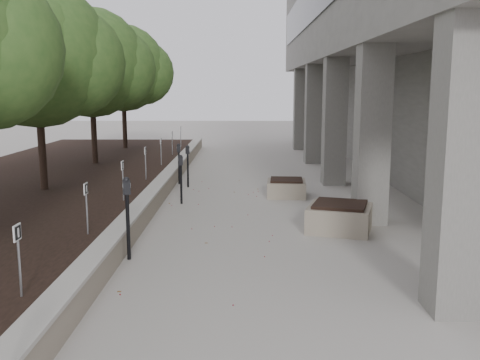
{
  "coord_description": "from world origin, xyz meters",
  "views": [
    {
      "loc": [
        0.51,
        -6.05,
        3.05
      ],
      "look_at": [
        0.44,
        6.11,
        0.97
      ],
      "focal_mm": 40.2,
      "sensor_mm": 36.0,
      "label": 1
    }
  ],
  "objects_px": {
    "parking_meter_4": "(179,164)",
    "parking_meter_5": "(188,166)",
    "planter_back": "(286,188)",
    "planter_front": "(340,217)",
    "crabapple_tree_4": "(92,86)",
    "crabapple_tree_3": "(38,85)",
    "crabapple_tree_5": "(123,87)",
    "parking_meter_2": "(128,219)",
    "parking_meter_3": "(181,179)"
  },
  "relations": [
    {
      "from": "parking_meter_2",
      "to": "planter_back",
      "type": "xyz_separation_m",
      "value": [
        3.29,
        5.76,
        -0.5
      ]
    },
    {
      "from": "crabapple_tree_5",
      "to": "parking_meter_2",
      "type": "distance_m",
      "value": 15.29
    },
    {
      "from": "parking_meter_5",
      "to": "parking_meter_2",
      "type": "bearing_deg",
      "value": -80.73
    },
    {
      "from": "parking_meter_2",
      "to": "parking_meter_3",
      "type": "height_order",
      "value": "parking_meter_2"
    },
    {
      "from": "parking_meter_3",
      "to": "parking_meter_5",
      "type": "relative_size",
      "value": 1.0
    },
    {
      "from": "crabapple_tree_3",
      "to": "crabapple_tree_4",
      "type": "xyz_separation_m",
      "value": [
        0.0,
        5.0,
        0.0
      ]
    },
    {
      "from": "crabapple_tree_4",
      "to": "parking_meter_5",
      "type": "xyz_separation_m",
      "value": [
        3.59,
        -2.59,
        -2.46
      ]
    },
    {
      "from": "planter_front",
      "to": "crabapple_tree_3",
      "type": "bearing_deg",
      "value": 159.85
    },
    {
      "from": "crabapple_tree_5",
      "to": "parking_meter_5",
      "type": "distance_m",
      "value": 8.75
    },
    {
      "from": "planter_front",
      "to": "planter_back",
      "type": "bearing_deg",
      "value": 103.01
    },
    {
      "from": "crabapple_tree_5",
      "to": "parking_meter_3",
      "type": "bearing_deg",
      "value": -69.94
    },
    {
      "from": "crabapple_tree_5",
      "to": "planter_back",
      "type": "relative_size",
      "value": 5.05
    },
    {
      "from": "planter_front",
      "to": "crabapple_tree_4",
      "type": "bearing_deg",
      "value": 133.81
    },
    {
      "from": "parking_meter_2",
      "to": "planter_front",
      "type": "xyz_separation_m",
      "value": [
        4.15,
        2.04,
        -0.45
      ]
    },
    {
      "from": "planter_front",
      "to": "parking_meter_2",
      "type": "bearing_deg",
      "value": -153.87
    },
    {
      "from": "crabapple_tree_3",
      "to": "parking_meter_5",
      "type": "bearing_deg",
      "value": 33.91
    },
    {
      "from": "planter_back",
      "to": "parking_meter_5",
      "type": "bearing_deg",
      "value": 154.47
    },
    {
      "from": "parking_meter_2",
      "to": "planter_front",
      "type": "relative_size",
      "value": 1.16
    },
    {
      "from": "parking_meter_3",
      "to": "parking_meter_4",
      "type": "bearing_deg",
      "value": 94.67
    },
    {
      "from": "crabapple_tree_4",
      "to": "planter_back",
      "type": "bearing_deg",
      "value": -31.41
    },
    {
      "from": "crabapple_tree_4",
      "to": "parking_meter_2",
      "type": "bearing_deg",
      "value": -71.57
    },
    {
      "from": "crabapple_tree_3",
      "to": "parking_meter_2",
      "type": "xyz_separation_m",
      "value": [
        3.25,
        -4.75,
        -2.36
      ]
    },
    {
      "from": "crabapple_tree_5",
      "to": "parking_meter_5",
      "type": "xyz_separation_m",
      "value": [
        3.59,
        -7.59,
        -2.46
      ]
    },
    {
      "from": "crabapple_tree_5",
      "to": "planter_back",
      "type": "height_order",
      "value": "crabapple_tree_5"
    },
    {
      "from": "parking_meter_4",
      "to": "crabapple_tree_4",
      "type": "bearing_deg",
      "value": 148.05
    },
    {
      "from": "parking_meter_4",
      "to": "parking_meter_5",
      "type": "height_order",
      "value": "parking_meter_5"
    },
    {
      "from": "planter_front",
      "to": "parking_meter_4",
      "type": "bearing_deg",
      "value": 126.14
    },
    {
      "from": "crabapple_tree_5",
      "to": "planter_front",
      "type": "relative_size",
      "value": 4.18
    },
    {
      "from": "parking_meter_5",
      "to": "planter_back",
      "type": "xyz_separation_m",
      "value": [
        2.95,
        -1.41,
        -0.41
      ]
    },
    {
      "from": "crabapple_tree_3",
      "to": "parking_meter_3",
      "type": "distance_m",
      "value": 4.41
    },
    {
      "from": "crabapple_tree_4",
      "to": "parking_meter_5",
      "type": "height_order",
      "value": "crabapple_tree_4"
    },
    {
      "from": "parking_meter_2",
      "to": "parking_meter_5",
      "type": "relative_size",
      "value": 1.14
    },
    {
      "from": "parking_meter_3",
      "to": "planter_back",
      "type": "bearing_deg",
      "value": 16.53
    },
    {
      "from": "parking_meter_2",
      "to": "crabapple_tree_3",
      "type": "bearing_deg",
      "value": 107.16
    },
    {
      "from": "parking_meter_4",
      "to": "planter_front",
      "type": "bearing_deg",
      "value": -53.84
    },
    {
      "from": "parking_meter_2",
      "to": "parking_meter_5",
      "type": "bearing_deg",
      "value": 70.08
    },
    {
      "from": "crabapple_tree_5",
      "to": "planter_front",
      "type": "xyz_separation_m",
      "value": [
        7.4,
        -12.72,
        -2.82
      ]
    },
    {
      "from": "parking_meter_2",
      "to": "parking_meter_4",
      "type": "distance_m",
      "value": 7.73
    },
    {
      "from": "crabapple_tree_5",
      "to": "parking_meter_5",
      "type": "height_order",
      "value": "crabapple_tree_5"
    },
    {
      "from": "parking_meter_3",
      "to": "parking_meter_2",
      "type": "bearing_deg",
      "value": -98.14
    },
    {
      "from": "parking_meter_3",
      "to": "planter_front",
      "type": "distance_m",
      "value": 4.62
    },
    {
      "from": "parking_meter_3",
      "to": "planter_front",
      "type": "xyz_separation_m",
      "value": [
        3.74,
        -2.69,
        -0.36
      ]
    },
    {
      "from": "crabapple_tree_3",
      "to": "parking_meter_4",
      "type": "distance_m",
      "value": 5.05
    },
    {
      "from": "parking_meter_4",
      "to": "parking_meter_5",
      "type": "distance_m",
      "value": 0.65
    },
    {
      "from": "crabapple_tree_5",
      "to": "parking_meter_5",
      "type": "relative_size",
      "value": 4.12
    },
    {
      "from": "planter_front",
      "to": "crabapple_tree_5",
      "type": "bearing_deg",
      "value": 120.21
    },
    {
      "from": "crabapple_tree_3",
      "to": "crabapple_tree_5",
      "type": "xyz_separation_m",
      "value": [
        0.0,
        10.0,
        0.0
      ]
    },
    {
      "from": "crabapple_tree_4",
      "to": "parking_meter_4",
      "type": "distance_m",
      "value": 4.55
    },
    {
      "from": "crabapple_tree_4",
      "to": "parking_meter_3",
      "type": "height_order",
      "value": "crabapple_tree_4"
    },
    {
      "from": "crabapple_tree_4",
      "to": "crabapple_tree_5",
      "type": "distance_m",
      "value": 5.0
    }
  ]
}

